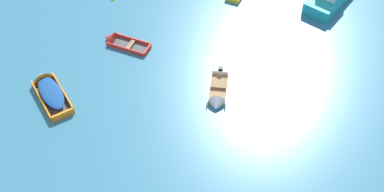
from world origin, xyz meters
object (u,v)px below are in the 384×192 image
rowboat_orange_foreground_center (48,88)px  mooring_buoy_trailing (113,0)px  rowboat_red_cluster_inner (117,41)px  rowboat_white_distant_center (217,97)px

rowboat_orange_foreground_center → mooring_buoy_trailing: size_ratio=13.65×
rowboat_orange_foreground_center → rowboat_red_cluster_inner: size_ratio=1.13×
rowboat_orange_foreground_center → mooring_buoy_trailing: bearing=81.6°
rowboat_orange_foreground_center → mooring_buoy_trailing: 9.68m
rowboat_red_cluster_inner → mooring_buoy_trailing: size_ratio=12.05×
rowboat_red_cluster_inner → mooring_buoy_trailing: (-1.56, 4.47, -0.14)m
rowboat_red_cluster_inner → mooring_buoy_trailing: rowboat_red_cluster_inner is taller
rowboat_white_distant_center → mooring_buoy_trailing: (-9.02, 8.38, -0.17)m
rowboat_white_distant_center → rowboat_red_cluster_inner: 8.42m
mooring_buoy_trailing → rowboat_white_distant_center: bearing=-42.9°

